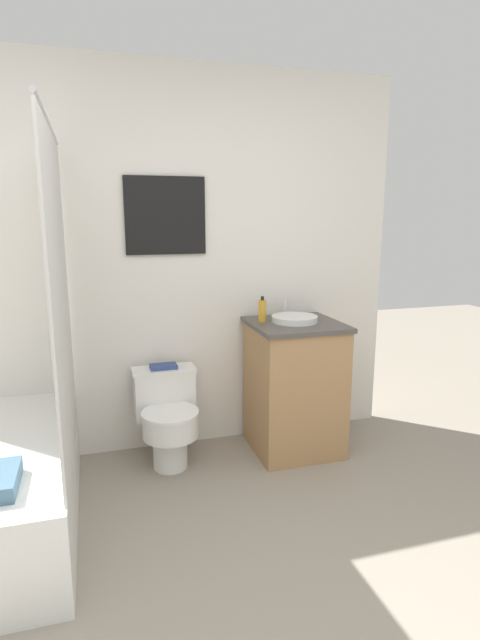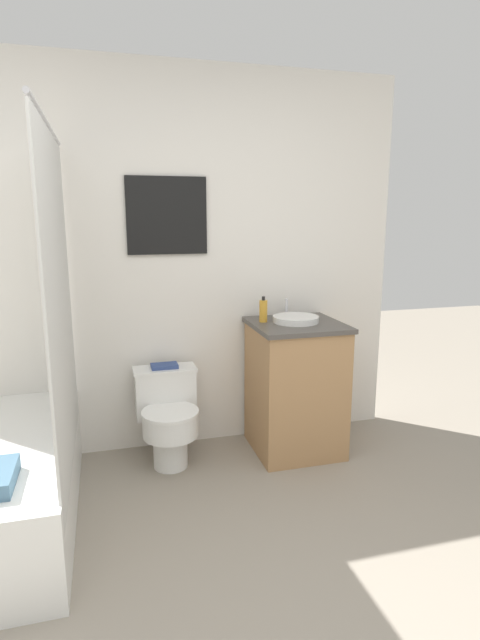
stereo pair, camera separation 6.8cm
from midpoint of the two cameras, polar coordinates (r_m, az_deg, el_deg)
name	(u,v)px [view 2 (the right image)]	position (r m, az deg, el deg)	size (l,w,h in m)	color
wall_back	(161,264)	(3.31, -8.49, 6.38)	(3.26, 0.07, 2.50)	white
shower_area	(19,471)	(2.86, -23.27, -15.59)	(0.57, 1.44, 1.98)	white
toilet	(168,414)	(3.26, -7.62, -10.60)	(0.40, 0.50, 0.60)	white
vanity	(295,387)	(3.38, 6.90, -7.59)	(0.58, 0.57, 0.88)	#AD7F51
sink	(296,319)	(3.28, 6.95, 0.12)	(0.30, 0.34, 0.13)	white
soap_bottle	(263,311)	(3.26, 3.27, 1.06)	(0.05, 0.05, 0.17)	gold
book_on_tank	(164,366)	(3.27, -8.05, -5.22)	(0.17, 0.11, 0.02)	#33477F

